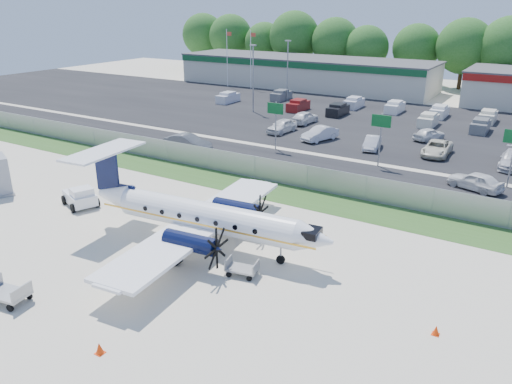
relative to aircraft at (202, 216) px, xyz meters
The scene contains 30 objects.
ground 2.66m from the aircraft, 51.38° to the right, with size 170.00×170.00×0.00m, color beige.
grass_verge 10.91m from the aircraft, 84.30° to the left, with size 170.00×4.00×0.02m, color #2D561E.
access_road 17.82m from the aircraft, 86.55° to the left, with size 170.00×8.00×0.02m, color black.
parking_lot 38.74m from the aircraft, 88.42° to the left, with size 170.00×32.00×0.02m, color black.
perimeter_fence 12.76m from the aircraft, 85.20° to the left, with size 120.00×0.06×1.99m.
building_west 64.84m from the aircraft, 110.72° to the left, with size 46.40×12.40×5.24m.
sign_left 22.72m from the aircraft, 107.82° to the left, with size 1.80×0.26×5.00m.
sign_mid 22.01m from the aircraft, 79.33° to the left, with size 1.80×0.26×5.00m.
flagpole_west 64.10m from the aircraft, 123.01° to the left, with size 1.06×0.12×10.00m.
flagpole_east 61.52m from the aircraft, 119.09° to the left, with size 1.06×0.12×10.00m.
light_pole_nw 41.39m from the aircraft, 117.31° to the left, with size 0.90×0.35×9.09m.
light_pole_sw 50.46m from the aircraft, 112.09° to the left, with size 0.90×0.35×9.09m.
tree_line 72.70m from the aircraft, 89.16° to the left, with size 112.00×6.00×14.00m, color #215619, non-canonical shape.
aircraft is the anchor object (origin of this frame).
pushback_tug 11.83m from the aircraft, behind, with size 3.30×2.90×1.54m.
baggage_cart_near 11.33m from the aircraft, 114.32° to the right, with size 2.34×1.61×1.14m.
baggage_cart_far 4.73m from the aircraft, 23.47° to the right, with size 1.91×1.36×0.91m.
cone_nose 14.81m from the aircraft, ahead, with size 0.34×0.34×0.49m.
cone_port_wing 11.04m from the aircraft, 77.10° to the right, with size 0.38×0.38×0.55m.
cone_starboard_wing 6.38m from the aircraft, 56.94° to the left, with size 0.41×0.41×0.58m.
road_car_west 21.94m from the aircraft, 131.06° to the left, with size 1.78×5.11×1.68m, color #595B5E.
road_car_mid 23.56m from the aircraft, 56.82° to the left, with size 1.77×4.39×1.50m, color silver.
parked_car_a 30.06m from the aircraft, 109.09° to the left, with size 1.85×4.61×1.57m, color silver.
parked_car_b 27.81m from the aircraft, 99.31° to the left, with size 1.61×4.61×1.52m, color silver.
parked_car_c 27.10m from the aircraft, 86.56° to the left, with size 1.40×4.02×1.32m, color silver.
parked_car_d 29.33m from the aircraft, 74.29° to the left, with size 2.38×5.16×1.43m, color beige.
parked_car_e 31.51m from the aircraft, 61.81° to the left, with size 2.17×5.34×1.55m, color silver.
parked_car_f 35.29m from the aircraft, 105.83° to the left, with size 1.89×4.69×1.60m, color silver.
parked_car_g 34.31m from the aircraft, 80.25° to the left, with size 1.64×4.07×1.39m, color silver.
far_parking_rows 43.73m from the aircraft, 88.60° to the left, with size 56.00×10.00×1.60m, color gray, non-canonical shape.
Camera 1 is at (16.45, -20.94, 14.29)m, focal length 35.00 mm.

